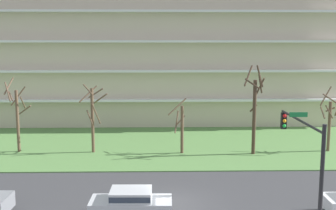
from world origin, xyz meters
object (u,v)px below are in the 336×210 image
at_px(tree_center, 181,127).
at_px(traffic_signal_mast, 305,154).
at_px(tree_right, 255,109).
at_px(tree_far_right, 329,121).
at_px(tree_left, 93,115).
at_px(tree_far_left, 17,115).
at_px(sedan_silver_center_right, 131,202).

height_order(tree_center, traffic_signal_mast, traffic_signal_mast).
bearing_deg(tree_right, tree_far_right, 6.73).
height_order(tree_left, tree_right, tree_right).
relative_size(tree_left, tree_center, 1.29).
xyz_separation_m(tree_far_left, tree_right, (20.10, -1.21, 0.58)).
distance_m(tree_center, traffic_signal_mast, 16.52).
relative_size(tree_far_right, sedan_silver_center_right, 1.27).
bearing_deg(sedan_silver_center_right, tree_far_right, 40.94).
height_order(tree_far_left, tree_center, tree_far_left).
height_order(tree_left, tree_far_right, tree_left).
bearing_deg(tree_far_right, tree_far_left, 179.09).
distance_m(tree_far_left, tree_left, 6.50).
height_order(tree_far_left, sedan_silver_center_right, tree_far_left).
bearing_deg(traffic_signal_mast, tree_right, 85.87).
distance_m(tree_far_right, sedan_silver_center_right, 21.11).
distance_m(sedan_silver_center_right, traffic_signal_mast, 9.38).
bearing_deg(tree_right, tree_left, 176.12).
distance_m(tree_right, traffic_signal_mast, 15.18).
xyz_separation_m(tree_left, tree_right, (13.61, -0.92, 0.61)).
distance_m(tree_left, tree_far_right, 20.28).
bearing_deg(tree_right, tree_center, 175.38).
relative_size(tree_far_left, traffic_signal_mast, 1.07).
height_order(tree_far_right, traffic_signal_mast, traffic_signal_mast).
distance_m(tree_far_left, traffic_signal_mast, 25.09).
bearing_deg(tree_far_left, tree_center, -2.95).
relative_size(tree_left, tree_far_right, 1.06).
bearing_deg(tree_left, sedan_silver_center_right, -73.21).
distance_m(tree_left, traffic_signal_mast, 20.38).
bearing_deg(sedan_silver_center_right, traffic_signal_mast, -15.25).
distance_m(tree_far_right, traffic_signal_mast, 17.78).
height_order(tree_far_left, traffic_signal_mast, tree_far_left).
distance_m(tree_left, tree_center, 7.58).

